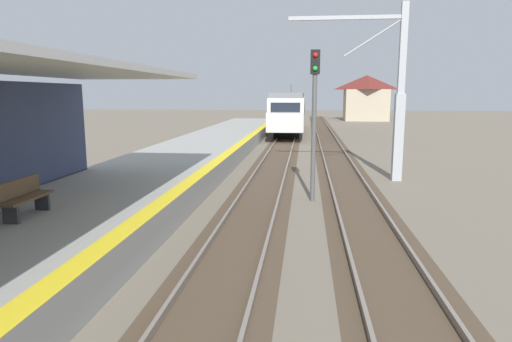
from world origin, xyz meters
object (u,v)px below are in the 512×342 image
Objects in this scene: catenary_pylon_far_side at (393,97)px; platform_bench at (24,197)px; approaching_train at (289,110)px; distant_trackside_house at (366,97)px; rail_signal_post at (314,110)px.

catenary_pylon_far_side is 4.69× the size of platform_bench.
distant_trackside_house is at bearing 65.18° from approaching_train.
distant_trackside_house is at bearing 84.06° from catenary_pylon_far_side.
catenary_pylon_far_side reaches higher than platform_bench.
distant_trackside_house reaches higher than platform_bench.
platform_bench is (-10.20, -10.34, -2.23)m from catenary_pylon_far_side.
distant_trackside_house is at bearing 80.75° from rail_signal_post.
approaching_train reaches higher than platform_bench.
approaching_train is 28.54m from rail_signal_post.
rail_signal_post is 3.25× the size of platform_bench.
rail_signal_post is at bearing -99.25° from distant_trackside_house.
rail_signal_post is 0.69× the size of catenary_pylon_far_side.
platform_bench is (-6.80, -6.04, -1.82)m from rail_signal_post.
approaching_train is 3.77× the size of rail_signal_post.
approaching_train is at bearing -114.82° from distant_trackside_house.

